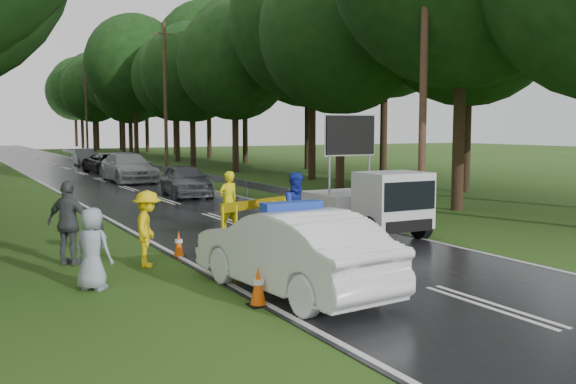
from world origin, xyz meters
TOP-DOWN VIEW (x-y plane):
  - ground at (0.00, 0.00)m, footprint 160.00×160.00m
  - road at (0.00, 30.00)m, footprint 7.00×140.00m
  - guardrail at (3.70, 29.67)m, footprint 0.12×60.06m
  - utility_pole_near at (5.20, 2.00)m, footprint 1.40×0.24m
  - utility_pole_mid at (5.20, 28.00)m, footprint 1.40×0.24m
  - utility_pole_far at (5.20, 54.00)m, footprint 1.40×0.24m
  - police_sedan at (-2.58, -3.55)m, footprint 2.13×4.90m
  - work_truck at (2.57, 1.09)m, footprint 1.98×4.34m
  - barrier at (-0.58, 2.20)m, footprint 2.45×0.99m
  - officer at (-0.70, 3.80)m, footprint 0.72×0.54m
  - civilian at (-0.17, 0.50)m, footprint 0.94×0.73m
  - bystander_left at (-4.28, 0.00)m, footprint 1.00×1.26m
  - bystander_mid at (-5.77, 1.01)m, footprint 1.12×1.13m
  - bystander_right at (-5.78, -1.50)m, footprint 0.89×0.91m
  - queue_car_first at (1.31, 13.26)m, footprint 2.20×4.45m
  - queue_car_second at (1.04, 22.05)m, footprint 2.40×5.63m
  - queue_car_third at (1.62, 29.52)m, footprint 2.69×4.99m
  - queue_car_fourth at (1.88, 38.59)m, footprint 1.80×4.24m
  - cone_near_left at (-3.50, -4.00)m, footprint 0.34×0.34m
  - cone_center at (-0.40, 1.54)m, footprint 0.31×0.31m
  - cone_far at (0.59, 2.50)m, footprint 0.33×0.33m
  - cone_left_mid at (-3.32, 0.70)m, footprint 0.30×0.30m
  - cone_right at (3.43, 2.41)m, footprint 0.36×0.36m

SIDE VIEW (x-z plane):
  - ground at x=0.00m, z-range 0.00..0.00m
  - road at x=0.00m, z-range 0.00..0.02m
  - cone_left_mid at x=-3.32m, z-range -0.01..0.63m
  - cone_center at x=-0.40m, z-range -0.01..0.64m
  - cone_far at x=0.59m, z-range -0.01..0.70m
  - cone_near_left at x=-3.50m, z-range -0.01..0.70m
  - cone_right at x=3.43m, z-range -0.01..0.74m
  - guardrail at x=3.70m, z-range 0.20..0.90m
  - queue_car_third at x=1.62m, z-range 0.00..1.33m
  - queue_car_fourth at x=1.88m, z-range 0.00..1.36m
  - queue_car_first at x=1.31m, z-range 0.00..1.46m
  - police_sedan at x=-2.58m, z-range -0.07..1.65m
  - bystander_right at x=-5.78m, z-range 0.00..1.59m
  - queue_car_second at x=1.04m, z-range 0.00..1.62m
  - barrier at x=-0.58m, z-range 0.28..1.35m
  - bystander_left at x=-4.28m, z-range 0.00..1.70m
  - officer at x=-0.70m, z-range 0.00..1.78m
  - work_truck at x=2.57m, z-range -0.79..2.65m
  - bystander_mid at x=-5.77m, z-range 0.00..1.91m
  - civilian at x=-0.17m, z-range 0.00..1.93m
  - utility_pole_near at x=5.20m, z-range 0.06..10.06m
  - utility_pole_mid at x=5.20m, z-range 0.06..10.06m
  - utility_pole_far at x=5.20m, z-range 0.06..10.06m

